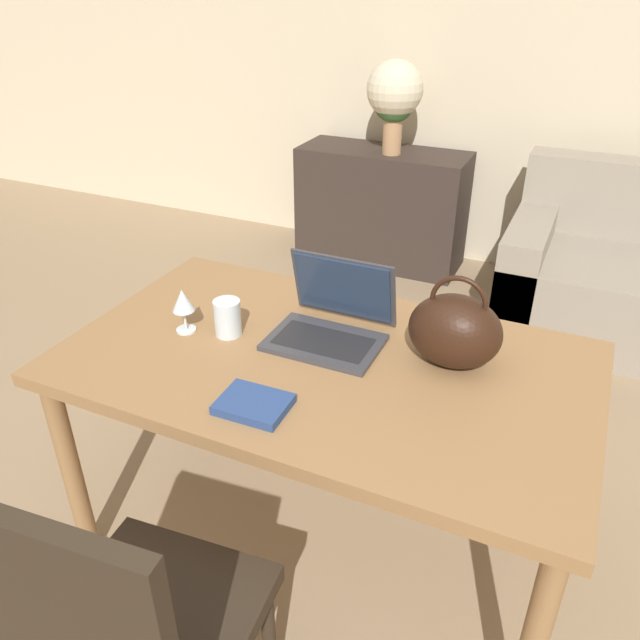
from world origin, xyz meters
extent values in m
cube|color=beige|center=(0.00, 3.17, 1.35)|extent=(10.00, 0.06, 2.70)
cube|color=olive|center=(-0.13, 0.65, 0.71)|extent=(1.49, 0.86, 0.04)
cylinder|color=olive|center=(-0.82, 0.28, 0.34)|extent=(0.06, 0.06, 0.69)
cylinder|color=olive|center=(-0.82, 1.02, 0.34)|extent=(0.06, 0.06, 0.69)
cylinder|color=olive|center=(0.55, 1.02, 0.34)|extent=(0.06, 0.06, 0.69)
cube|color=#2D2319|center=(-0.22, -0.07, 0.43)|extent=(0.48, 0.48, 0.05)
cube|color=#2D2319|center=(-0.20, -0.27, 0.70)|extent=(0.42, 0.08, 0.49)
cylinder|color=#2D2319|center=(-0.42, 0.10, 0.20)|extent=(0.04, 0.04, 0.40)
cylinder|color=#2D2319|center=(-0.05, 0.13, 0.20)|extent=(0.04, 0.04, 0.40)
cube|color=gray|center=(0.21, 2.53, 0.28)|extent=(0.20, 0.86, 0.56)
cube|color=#332823|center=(-0.75, 2.88, 0.36)|extent=(1.03, 0.40, 0.72)
cube|color=#38383D|center=(-0.16, 0.71, 0.73)|extent=(0.33, 0.22, 0.02)
cube|color=black|center=(-0.16, 0.71, 0.74)|extent=(0.28, 0.14, 0.00)
cube|color=#38383D|center=(-0.16, 0.85, 0.85)|extent=(0.33, 0.06, 0.22)
cube|color=#23334C|center=(-0.16, 0.85, 0.85)|extent=(0.30, 0.05, 0.20)
cylinder|color=silver|center=(-0.45, 0.65, 0.78)|extent=(0.08, 0.08, 0.11)
cylinder|color=silver|center=(-0.58, 0.61, 0.73)|extent=(0.06, 0.06, 0.01)
cylinder|color=silver|center=(-0.58, 0.61, 0.76)|extent=(0.01, 0.01, 0.06)
cone|color=silver|center=(-0.58, 0.61, 0.83)|extent=(0.07, 0.07, 0.07)
ellipsoid|color=black|center=(0.20, 0.77, 0.83)|extent=(0.26, 0.19, 0.21)
torus|color=black|center=(0.20, 0.77, 0.92)|extent=(0.16, 0.01, 0.16)
cylinder|color=tan|center=(-0.68, 2.82, 0.84)|extent=(0.11, 0.11, 0.24)
sphere|color=#3D6B38|center=(-0.68, 2.82, 1.02)|extent=(0.24, 0.24, 0.24)
sphere|color=beige|center=(-0.68, 2.82, 1.08)|extent=(0.32, 0.32, 0.32)
cube|color=navy|center=(-0.20, 0.36, 0.74)|extent=(0.18, 0.14, 0.02)
camera|label=1|loc=(0.47, -0.70, 1.70)|focal=35.00mm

